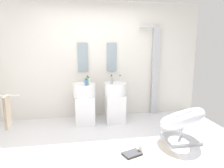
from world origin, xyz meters
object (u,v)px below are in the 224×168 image
at_px(shower_column, 155,69).
at_px(lounge_chair, 182,121).
at_px(soap_bottle_clear, 120,79).
at_px(towel_rack, 5,113).
at_px(magazine_charcoal, 132,154).
at_px(soap_bottle_green, 87,81).
at_px(soap_bottle_grey, 112,80).
at_px(pedestal_sink_left, 85,103).
at_px(coffee_mug, 141,148).
at_px(soap_bottle_blue, 86,82).
at_px(pedestal_sink_right, 115,101).
at_px(soap_bottle_white, 89,81).

distance_m(shower_column, lounge_chair, 1.64).
xyz_separation_m(shower_column, soap_bottle_clear, (-0.89, -0.28, -0.16)).
bearing_deg(shower_column, towel_rack, -154.64).
distance_m(magazine_charcoal, soap_bottle_green, 1.69).
bearing_deg(soap_bottle_grey, magazine_charcoal, -86.31).
distance_m(pedestal_sink_left, shower_column, 1.82).
distance_m(shower_column, coffee_mug, 2.20).
relative_size(magazine_charcoal, soap_bottle_clear, 1.82).
bearing_deg(lounge_chair, soap_bottle_grey, 137.09).
relative_size(towel_rack, coffee_mug, 8.74).
height_order(pedestal_sink_left, soap_bottle_blue, soap_bottle_blue).
height_order(pedestal_sink_right, soap_bottle_clear, soap_bottle_clear).
distance_m(coffee_mug, soap_bottle_white, 1.71).
distance_m(shower_column, soap_bottle_clear, 0.94).
distance_m(pedestal_sink_left, towel_rack, 1.60).
bearing_deg(lounge_chair, soap_bottle_white, 146.28).
xyz_separation_m(pedestal_sink_left, soap_bottle_white, (0.09, -0.08, 0.47)).
relative_size(towel_rack, soap_bottle_clear, 6.32).
xyz_separation_m(soap_bottle_clear, soap_bottle_white, (-0.69, -0.18, 0.00)).
bearing_deg(soap_bottle_blue, pedestal_sink_left, 97.67).
height_order(lounge_chair, towel_rack, towel_rack).
relative_size(soap_bottle_green, soap_bottle_white, 1.23).
distance_m(towel_rack, soap_bottle_green, 1.58).
bearing_deg(lounge_chair, pedestal_sink_left, 145.64).
bearing_deg(coffee_mug, pedestal_sink_right, 96.13).
xyz_separation_m(pedestal_sink_right, shower_column, (1.02, 0.37, 0.63)).
relative_size(coffee_mug, soap_bottle_clear, 0.72).
relative_size(pedestal_sink_left, soap_bottle_green, 4.92).
xyz_separation_m(pedestal_sink_left, soap_bottle_grey, (0.55, -0.12, 0.49)).
height_order(towel_rack, magazine_charcoal, towel_rack).
bearing_deg(pedestal_sink_left, pedestal_sink_right, 0.00).
bearing_deg(soap_bottle_clear, magazine_charcoal, -95.17).
bearing_deg(coffee_mug, soap_bottle_white, 118.76).
height_order(magazine_charcoal, soap_bottle_grey, soap_bottle_grey).
distance_m(pedestal_sink_left, magazine_charcoal, 1.64).
height_order(pedestal_sink_right, coffee_mug, pedestal_sink_right).
height_order(shower_column, towel_rack, shower_column).
height_order(shower_column, lounge_chair, shower_column).
xyz_separation_m(towel_rack, coffee_mug, (2.03, -0.37, -0.56)).
bearing_deg(soap_bottle_grey, towel_rack, -153.47).
bearing_deg(towel_rack, soap_bottle_white, 34.96).
relative_size(pedestal_sink_right, lounge_chair, 0.86).
height_order(pedestal_sink_left, soap_bottle_grey, soap_bottle_grey).
bearing_deg(soap_bottle_grey, pedestal_sink_left, 168.07).
xyz_separation_m(coffee_mug, soap_bottle_white, (-0.71, 1.29, 0.86)).
height_order(coffee_mug, soap_bottle_blue, soap_bottle_blue).
height_order(towel_rack, coffee_mug, towel_rack).
xyz_separation_m(magazine_charcoal, coffee_mug, (0.16, 0.07, 0.04)).
distance_m(pedestal_sink_right, soap_bottle_white, 0.74).
relative_size(coffee_mug, soap_bottle_white, 0.69).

